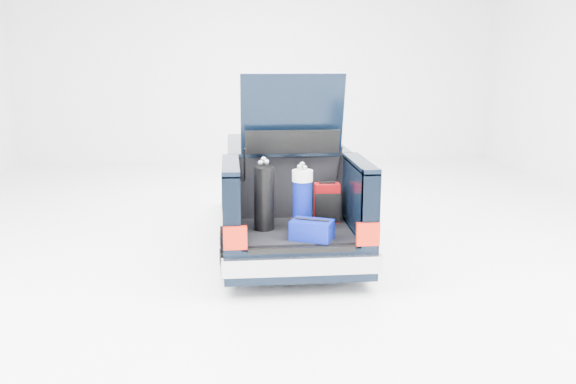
{
  "coord_description": "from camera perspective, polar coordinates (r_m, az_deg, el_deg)",
  "views": [
    {
      "loc": [
        -0.78,
        -8.57,
        2.68
      ],
      "look_at": [
        0.0,
        -0.5,
        0.85
      ],
      "focal_mm": 38.0,
      "sensor_mm": 36.0,
      "label": 1
    }
  ],
  "objects": [
    {
      "name": "ground",
      "position": [
        9.01,
        -0.31,
        -4.56
      ],
      "size": [
        14.0,
        14.0,
        0.0
      ],
      "primitive_type": "plane",
      "color": "white",
      "rests_on": "ground"
    },
    {
      "name": "car",
      "position": [
        8.94,
        -0.37,
        -0.24
      ],
      "size": [
        1.87,
        4.65,
        2.47
      ],
      "color": "black",
      "rests_on": "ground"
    },
    {
      "name": "black_golf_bag",
      "position": [
        7.32,
        -2.24,
        -0.55
      ],
      "size": [
        0.3,
        0.34,
        0.88
      ],
      "rotation": [
        0.0,
        0.0,
        0.23
      ],
      "color": "black",
      "rests_on": "car"
    },
    {
      "name": "red_suitcase",
      "position": [
        7.73,
        3.66,
        -1.02
      ],
      "size": [
        0.32,
        0.22,
        0.52
      ],
      "rotation": [
        0.0,
        0.0,
        -0.04
      ],
      "color": "#780407",
      "rests_on": "car"
    },
    {
      "name": "blue_duffel",
      "position": [
        7.01,
        2.26,
        -3.56
      ],
      "size": [
        0.55,
        0.47,
        0.25
      ],
      "rotation": [
        0.0,
        0.0,
        -0.43
      ],
      "color": "#040E6C",
      "rests_on": "car"
    },
    {
      "name": "blue_golf_bag",
      "position": [
        7.32,
        1.35,
        -0.71
      ],
      "size": [
        0.31,
        0.31,
        0.84
      ],
      "rotation": [
        0.0,
        0.0,
        0.28
      ],
      "color": "black",
      "rests_on": "car"
    }
  ]
}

